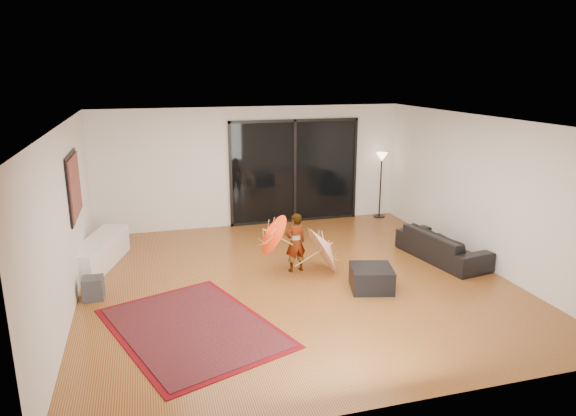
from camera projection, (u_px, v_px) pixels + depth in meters
name	position (u px, v px, depth m)	size (l,w,h in m)	color
floor	(296.00, 281.00, 8.73)	(7.00, 7.00, 0.00)	#99622A
ceiling	(297.00, 121.00, 8.03)	(7.00, 7.00, 0.00)	white
wall_back	(252.00, 167.00, 11.63)	(7.00, 7.00, 0.00)	silver
wall_front	(397.00, 289.00, 5.12)	(7.00, 7.00, 0.00)	silver
wall_left	(66.00, 221.00, 7.46)	(7.00, 7.00, 0.00)	silver
wall_right	(481.00, 191.00, 9.30)	(7.00, 7.00, 0.00)	silver
sliding_door	(295.00, 171.00, 11.90)	(3.06, 0.07, 2.40)	black
painting	(74.00, 186.00, 8.32)	(0.04, 1.28, 1.08)	black
media_console	(99.00, 253.00, 9.31)	(0.47, 1.89, 0.53)	white
speaker	(93.00, 288.00, 8.01)	(0.31, 0.31, 0.35)	#424244
persian_rug	(193.00, 328.00, 7.13)	(2.72, 3.17, 0.02)	#5F080E
sofa	(442.00, 245.00, 9.66)	(1.90, 0.74, 0.56)	black
ottoman	(371.00, 278.00, 8.37)	(0.66, 0.66, 0.38)	black
floor_lamp	(381.00, 167.00, 12.24)	(0.27, 0.27, 1.58)	black
child	(295.00, 242.00, 9.04)	(0.39, 0.26, 1.07)	#999999
parasol_orange	(266.00, 235.00, 8.79)	(0.55, 0.76, 0.85)	#FF3B0D
parasol_white	(330.00, 244.00, 9.06)	(0.60, 0.92, 0.96)	white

